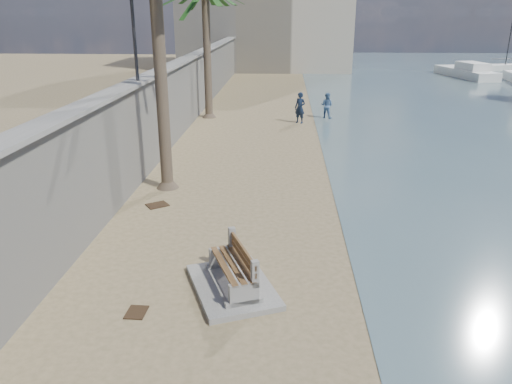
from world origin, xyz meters
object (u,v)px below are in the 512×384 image
object	(u,v)px
person_a	(300,106)
yacht_far	(465,74)
sailboat_west	(505,67)
bench_far	(232,272)
person_b	(327,104)

from	to	relation	value
person_a	yacht_far	distance (m)	27.75
sailboat_west	bench_far	bearing A→B (deg)	-117.90
bench_far	person_a	distance (m)	18.40
sailboat_west	person_b	bearing A→B (deg)	-128.00
sailboat_west	yacht_far	bearing A→B (deg)	-133.91
person_a	sailboat_west	xyz separation A→B (m)	(23.02, 28.91, -0.67)
person_a	bench_far	bearing A→B (deg)	-65.29
yacht_far	person_a	bearing A→B (deg)	131.09
person_b	yacht_far	bearing A→B (deg)	-100.72
yacht_far	bench_far	bearing A→B (deg)	143.21
bench_far	yacht_far	distance (m)	44.56
person_a	person_b	xyz separation A→B (m)	(1.63, 1.53, -0.17)
person_a	sailboat_west	distance (m)	36.97
person_b	sailboat_west	world-z (taller)	sailboat_west
person_b	sailboat_west	bearing A→B (deg)	-102.87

